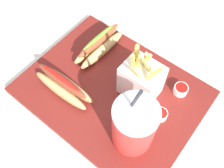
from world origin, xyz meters
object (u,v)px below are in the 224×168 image
ketchup_cup_1 (181,89)px  ketchup_cup_2 (161,114)px  fries_basket (141,80)px  soda_cup (134,126)px  hot_dog_2 (63,86)px  hot_dog_1 (99,45)px

ketchup_cup_1 → ketchup_cup_2: bearing=88.5°
fries_basket → soda_cup: bearing=117.3°
soda_cup → hot_dog_2: bearing=2.1°
soda_cup → fries_basket: 0.13m
hot_dog_1 → ketchup_cup_2: bearing=165.4°
soda_cup → ketchup_cup_1: soda_cup is taller
soda_cup → hot_dog_2: soda_cup is taller
soda_cup → hot_dog_1: (0.22, -0.15, -0.04)m
ketchup_cup_2 → soda_cup: bearing=74.5°
ketchup_cup_1 → ketchup_cup_2: (0.00, 0.09, -0.00)m
hot_dog_2 → soda_cup: bearing=-177.9°
fries_basket → hot_dog_2: (0.15, 0.12, -0.03)m
hot_dog_1 → hot_dog_2: size_ratio=1.01×
hot_dog_1 → ketchup_cup_2: 0.25m
fries_basket → hot_dog_1: 0.17m
soda_cup → ketchup_cup_2: size_ratio=6.99×
fries_basket → ketchup_cup_1: 0.11m
soda_cup → fries_basket: size_ratio=1.34×
hot_dog_2 → fries_basket: bearing=-141.4°
hot_dog_2 → ketchup_cup_1: hot_dog_2 is taller
hot_dog_2 → hot_dog_1: bearing=-85.1°
fries_basket → hot_dog_2: size_ratio=1.01×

